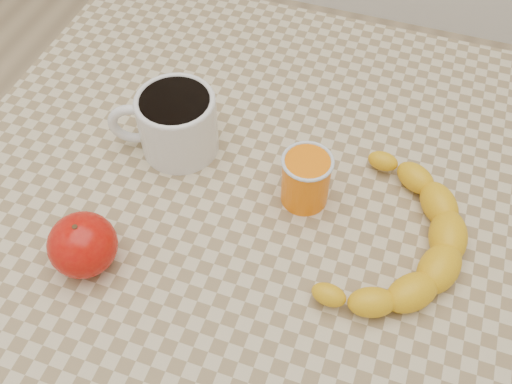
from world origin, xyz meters
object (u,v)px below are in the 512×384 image
(orange_juice_glass, at_px, (306,179))
(coffee_mug, at_px, (175,122))
(table, at_px, (256,240))
(apple, at_px, (83,245))
(banana, at_px, (392,237))

(orange_juice_glass, bearing_deg, coffee_mug, 171.18)
(table, bearing_deg, orange_juice_glass, 25.49)
(apple, bearing_deg, table, 43.08)
(table, height_order, apple, apple)
(orange_juice_glass, xyz_separation_m, apple, (-0.20, -0.17, -0.00))
(apple, bearing_deg, coffee_mug, 82.84)
(coffee_mug, xyz_separation_m, banana, (0.29, -0.06, -0.02))
(coffee_mug, distance_m, banana, 0.30)
(coffee_mug, distance_m, orange_juice_glass, 0.18)
(orange_juice_glass, distance_m, apple, 0.26)
(banana, bearing_deg, coffee_mug, -177.62)
(coffee_mug, xyz_separation_m, apple, (-0.02, -0.19, -0.01))
(coffee_mug, relative_size, orange_juice_glass, 2.10)
(banana, bearing_deg, orange_juice_glass, 176.88)
(coffee_mug, height_order, banana, coffee_mug)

